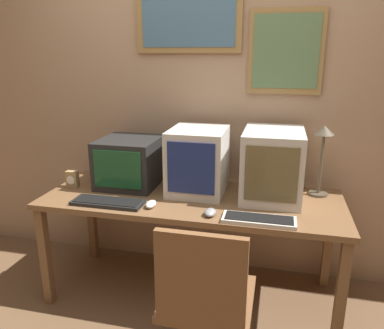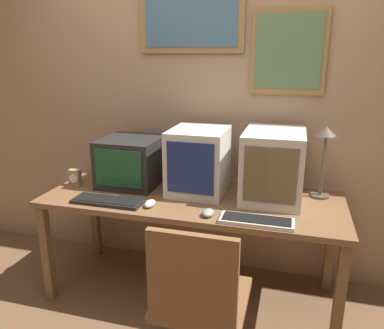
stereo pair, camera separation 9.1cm
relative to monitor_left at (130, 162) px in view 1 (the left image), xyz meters
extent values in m
cube|color=tan|center=(0.48, 0.33, 0.41)|extent=(8.00, 0.05, 2.60)
cube|color=olive|center=(1.02, 0.29, 0.74)|extent=(0.48, 0.02, 0.55)
cube|color=#56754C|center=(1.02, 0.27, 0.74)|extent=(0.43, 0.01, 0.47)
cube|color=olive|center=(0.36, 0.29, 1.00)|extent=(0.74, 0.02, 0.54)
cube|color=#42667F|center=(0.36, 0.27, 1.00)|extent=(0.65, 0.01, 0.47)
cube|color=brown|center=(0.48, -0.14, -0.18)|extent=(1.92, 0.73, 0.04)
cube|color=brown|center=(-0.43, -0.45, -0.55)|extent=(0.06, 0.06, 0.69)
cube|color=brown|center=(1.40, -0.45, -0.55)|extent=(0.06, 0.06, 0.69)
cube|color=brown|center=(-0.43, 0.18, -0.55)|extent=(0.06, 0.06, 0.69)
cube|color=brown|center=(1.40, 0.18, -0.55)|extent=(0.06, 0.06, 0.69)
cube|color=black|center=(0.00, 0.00, 0.00)|extent=(0.40, 0.42, 0.33)
cube|color=#194C28|center=(0.00, -0.21, 0.01)|extent=(0.33, 0.01, 0.25)
cube|color=beige|center=(0.50, -0.02, 0.05)|extent=(0.36, 0.42, 0.43)
cube|color=navy|center=(0.50, -0.23, 0.06)|extent=(0.30, 0.01, 0.32)
cube|color=beige|center=(0.98, -0.02, 0.05)|extent=(0.37, 0.48, 0.44)
cube|color=brown|center=(0.98, -0.26, 0.06)|extent=(0.30, 0.01, 0.33)
cube|color=black|center=(0.00, -0.38, -0.15)|extent=(0.45, 0.16, 0.02)
cube|color=black|center=(0.00, -0.38, -0.14)|extent=(0.41, 0.13, 0.00)
cube|color=beige|center=(0.93, -0.42, -0.15)|extent=(0.40, 0.14, 0.02)
cube|color=black|center=(0.93, -0.42, -0.14)|extent=(0.37, 0.12, 0.00)
ellipsoid|color=silver|center=(0.28, -0.36, -0.15)|extent=(0.06, 0.11, 0.04)
ellipsoid|color=gray|center=(0.65, -0.40, -0.15)|extent=(0.07, 0.10, 0.04)
cube|color=#A38456|center=(-0.37, -0.15, -0.11)|extent=(0.08, 0.05, 0.12)
cylinder|color=white|center=(-0.37, -0.18, -0.11)|extent=(0.06, 0.00, 0.06)
cylinder|color=#4C4233|center=(1.28, 0.09, -0.16)|extent=(0.12, 0.12, 0.02)
cylinder|color=#4C4233|center=(1.28, 0.09, 0.05)|extent=(0.02, 0.02, 0.40)
cone|color=#4C4233|center=(1.28, 0.09, 0.27)|extent=(0.13, 0.13, 0.06)
cube|color=brown|center=(0.72, -0.81, -0.42)|extent=(0.43, 0.43, 0.04)
cube|color=brown|center=(0.72, -1.01, -0.19)|extent=(0.40, 0.04, 0.43)
camera|label=1|loc=(1.00, -2.35, 0.73)|focal=35.00mm
camera|label=2|loc=(1.09, -2.33, 0.73)|focal=35.00mm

